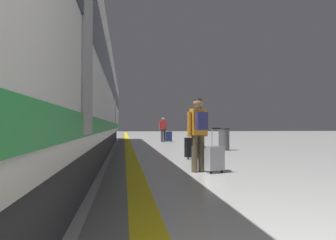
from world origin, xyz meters
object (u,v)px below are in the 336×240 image
Objects in this scene: passenger_near at (198,128)px; waste_bin at (224,139)px; high_speed_train at (54,70)px; passenger_far at (163,127)px; suitcase_near at (214,158)px; suitcase_mid at (192,147)px; passenger_mid at (200,128)px; suitcase_far at (169,136)px.

passenger_near is 6.54m from waste_bin.
high_speed_train is 4.41m from passenger_near.
waste_bin is at bearing -77.24° from passenger_far.
passenger_near is 1.77× the size of waste_bin.
suitcase_near is at bearing -32.45° from high_speed_train.
suitcase_mid is (0.42, 2.75, -0.60)m from passenger_near.
passenger_near reaches higher than passenger_mid.
suitcase_mid is 0.65× the size of passenger_far.
high_speed_train reaches higher than suitcase_far.
suitcase_far is at bearing -39.57° from passenger_far.
passenger_far is (4.28, 11.03, -1.59)m from high_speed_train.
passenger_near is at bearing -103.78° from passenger_mid.
suitcase_mid is 10.55m from passenger_far.
suitcase_near is at bearing -97.72° from passenger_mid.
suitcase_mid reaches higher than suitcase_near.
suitcase_near reaches higher than waste_bin.
passenger_near is at bearing -98.78° from suitcase_mid.
passenger_near reaches higher than waste_bin.
suitcase_near is (0.31, -0.15, -0.64)m from passenger_near.
passenger_far is at bearing 87.83° from suitcase_near.
passenger_far is (0.40, 10.53, 0.57)m from suitcase_mid.
suitcase_mid is at bearing -92.16° from passenger_far.
passenger_near is 2.47× the size of suitcase_far.
suitcase_near is 0.60× the size of passenger_far.
high_speed_train reaches higher than suitcase_near.
suitcase_near is at bearing -24.95° from passenger_near.
passenger_mid is 1.54× the size of suitcase_mid.
waste_bin is (1.72, 3.00, -0.47)m from passenger_mid.
passenger_mid is at bearing 41.80° from suitcase_mid.
passenger_far is at bearing 86.46° from passenger_near.
high_speed_train is 4.47m from suitcase_mid.
waste_bin is at bearing 60.27° from passenger_mid.
high_speed_train is at bearing -111.22° from passenger_far.
suitcase_mid is at bearing -121.75° from waste_bin.
high_speed_train is 21.81× the size of passenger_near.
high_speed_train is 4.56m from passenger_mid.
suitcase_far is at bearing 66.85° from high_speed_train.
suitcase_near is 2.90m from suitcase_mid.
suitcase_mid is at bearing 81.22° from passenger_near.
suitcase_far is 0.71× the size of waste_bin.
high_speed_train is 7.32m from waste_bin.
high_speed_train is at bearing -169.41° from passenger_mid.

